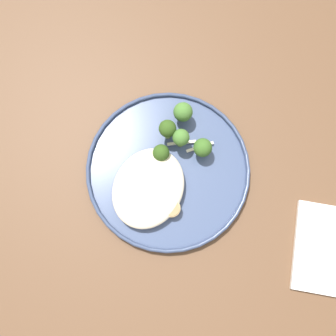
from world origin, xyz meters
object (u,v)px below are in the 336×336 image
at_px(dinner_plate, 168,169).
at_px(folded_napkin, 321,248).
at_px(seared_scallop_left_edge, 148,189).
at_px(broccoli_floret_left_leaning, 183,112).
at_px(broccoli_floret_tall_stalk, 168,129).
at_px(broccoli_floret_small_sprig, 161,153).
at_px(seared_scallop_large_seared, 144,215).
at_px(broccoli_floret_right_tilted, 181,138).
at_px(broccoli_floret_near_rim, 203,148).
at_px(seared_scallop_half_hidden, 172,209).
at_px(seared_scallop_right_edge, 136,197).

bearing_deg(dinner_plate, folded_napkin, -94.09).
height_order(dinner_plate, folded_napkin, dinner_plate).
bearing_deg(seared_scallop_left_edge, broccoli_floret_left_leaning, -1.08).
bearing_deg(broccoli_floret_tall_stalk, broccoli_floret_small_sprig, -172.05).
xyz_separation_m(seared_scallop_large_seared, broccoli_floret_right_tilted, (0.14, -0.01, 0.02)).
bearing_deg(broccoli_floret_tall_stalk, broccoli_floret_near_rim, -93.23).
bearing_deg(seared_scallop_half_hidden, folded_napkin, -80.81).
distance_m(seared_scallop_left_edge, broccoli_floret_left_leaning, 0.15).
bearing_deg(folded_napkin, dinner_plate, 85.91).
bearing_deg(seared_scallop_half_hidden, broccoli_floret_left_leaning, 16.68).
bearing_deg(broccoli_floret_tall_stalk, folded_napkin, -103.72).
distance_m(seared_scallop_half_hidden, broccoli_floret_near_rim, 0.12).
relative_size(broccoli_floret_near_rim, broccoli_floret_tall_stalk, 0.80).
bearing_deg(seared_scallop_right_edge, seared_scallop_large_seared, -134.29).
distance_m(seared_scallop_large_seared, broccoli_floret_left_leaning, 0.19).
bearing_deg(folded_napkin, broccoli_floret_left_leaning, 68.76).
height_order(broccoli_floret_near_rim, broccoli_floret_tall_stalk, broccoli_floret_tall_stalk).
bearing_deg(dinner_plate, broccoli_floret_right_tilted, -1.53).
height_order(broccoli_floret_tall_stalk, folded_napkin, broccoli_floret_tall_stalk).
relative_size(dinner_plate, seared_scallop_half_hidden, 9.91).
relative_size(broccoli_floret_near_rim, broccoli_floret_left_leaning, 0.92).
height_order(dinner_plate, seared_scallop_half_hidden, seared_scallop_half_hidden).
relative_size(broccoli_floret_left_leaning, broccoli_floret_tall_stalk, 0.87).
relative_size(dinner_plate, seared_scallop_large_seared, 8.08).
xyz_separation_m(seared_scallop_right_edge, broccoli_floret_tall_stalk, (0.12, -0.00, 0.03)).
bearing_deg(seared_scallop_left_edge, folded_napkin, -84.97).
relative_size(broccoli_floret_right_tilted, broccoli_floret_left_leaning, 1.08).
distance_m(broccoli_floret_right_tilted, broccoli_floret_small_sprig, 0.04).
bearing_deg(folded_napkin, seared_scallop_large_seared, 103.34).
height_order(seared_scallop_large_seared, seared_scallop_right_edge, seared_scallop_large_seared).
height_order(seared_scallop_half_hidden, folded_napkin, seared_scallop_half_hidden).
relative_size(broccoli_floret_near_rim, broccoli_floret_right_tilted, 0.85).
bearing_deg(broccoli_floret_tall_stalk, broccoli_floret_left_leaning, -15.46).
xyz_separation_m(broccoli_floret_near_rim, broccoli_floret_small_sprig, (-0.04, 0.06, -0.00)).
relative_size(broccoli_floret_right_tilted, folded_napkin, 0.34).
distance_m(broccoli_floret_small_sprig, broccoli_floret_left_leaning, 0.08).
relative_size(seared_scallop_right_edge, broccoli_floret_right_tilted, 0.66).
bearing_deg(seared_scallop_large_seared, broccoli_floret_small_sprig, 7.88).
xyz_separation_m(seared_scallop_left_edge, broccoli_floret_tall_stalk, (0.11, 0.01, 0.03)).
height_order(dinner_plate, broccoli_floret_right_tilted, broccoli_floret_right_tilted).
bearing_deg(broccoli_floret_right_tilted, broccoli_floret_left_leaning, 18.55).
bearing_deg(dinner_plate, seared_scallop_half_hidden, -151.44).
xyz_separation_m(seared_scallop_left_edge, folded_napkin, (0.03, -0.31, -0.02)).
bearing_deg(seared_scallop_large_seared, seared_scallop_right_edge, 45.71).
distance_m(broccoli_floret_tall_stalk, folded_napkin, 0.33).
xyz_separation_m(seared_scallop_left_edge, broccoli_floret_right_tilted, (0.10, -0.02, 0.02)).
bearing_deg(broccoli_floret_tall_stalk, seared_scallop_half_hidden, -153.45).
bearing_deg(seared_scallop_large_seared, broccoli_floret_right_tilted, -2.55).
bearing_deg(seared_scallop_large_seared, broccoli_floret_left_leaning, 2.74).
bearing_deg(broccoli_floret_left_leaning, broccoli_floret_near_rim, -129.01).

